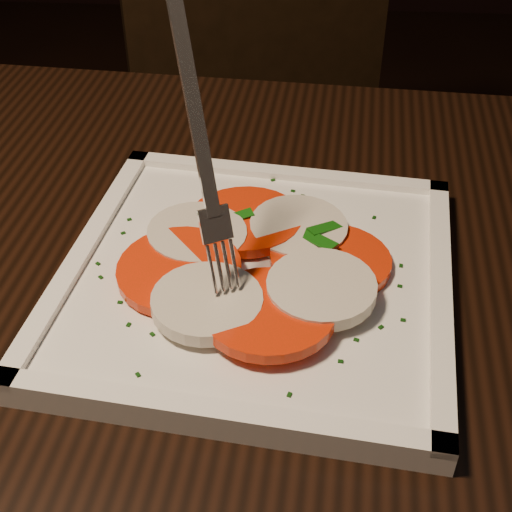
{
  "coord_description": "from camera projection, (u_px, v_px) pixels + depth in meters",
  "views": [
    {
      "loc": [
        -0.03,
        -0.08,
        1.1
      ],
      "look_at": [
        -0.05,
        0.32,
        0.78
      ],
      "focal_mm": 50.0,
      "sensor_mm": 36.0,
      "label": 1
    }
  ],
  "objects": [
    {
      "name": "table",
      "position": [
        218.0,
        417.0,
        0.56
      ],
      "size": [
        1.26,
        0.89,
        0.75
      ],
      "rotation": [
        0.0,
        0.0,
        -0.08
      ],
      "color": "black",
      "rests_on": "ground"
    },
    {
      "name": "plate",
      "position": [
        256.0,
        280.0,
        0.53
      ],
      "size": [
        0.31,
        0.31,
        0.01
      ],
      "primitive_type": "cube",
      "rotation": [
        0.0,
        0.0,
        -0.12
      ],
      "color": "white",
      "rests_on": "table"
    },
    {
      "name": "chair",
      "position": [
        275.0,
        139.0,
        1.14
      ],
      "size": [
        0.53,
        0.53,
        0.93
      ],
      "rotation": [
        0.0,
        0.0,
        0.33
      ],
      "color": "black",
      "rests_on": "ground"
    },
    {
      "name": "fork",
      "position": [
        197.0,
        145.0,
        0.46
      ],
      "size": [
        0.06,
        0.08,
        0.18
      ],
      "primitive_type": null,
      "rotation": [
        0.0,
        0.0,
        0.49
      ],
      "color": "white",
      "rests_on": "caprese_salad"
    },
    {
      "name": "caprese_salad",
      "position": [
        256.0,
        263.0,
        0.52
      ],
      "size": [
        0.23,
        0.25,
        0.02
      ],
      "color": "red",
      "rests_on": "plate"
    }
  ]
}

